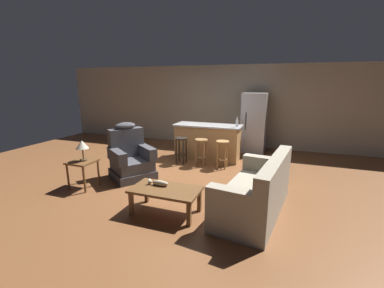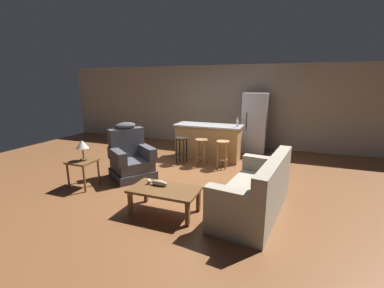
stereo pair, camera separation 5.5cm
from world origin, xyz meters
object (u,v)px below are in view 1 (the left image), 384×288
fish_figurine (158,183)px  bar_stool_left (181,146)px  refrigerator (254,123)px  bottle_tall_green (237,123)px  coffee_table (166,192)px  kitchen_island (208,142)px  bar_stool_middle (201,147)px  couch (257,192)px  end_table (83,165)px  table_lamp (82,146)px  bar_stool_right (222,149)px  recliner_near_lamp (131,158)px

fish_figurine → bar_stool_left: 2.51m
refrigerator → bottle_tall_green: size_ratio=6.95×
coffee_table → refrigerator: bearing=79.3°
kitchen_island → bar_stool_middle: size_ratio=2.65×
fish_figurine → refrigerator: bearing=77.0°
kitchen_island → coffee_table: bearing=-85.5°
couch → refrigerator: (-0.55, 3.81, 0.54)m
end_table → table_lamp: bearing=15.4°
fish_figurine → bottle_tall_green: bottle_tall_green is taller
bar_stool_right → kitchen_island: bearing=131.7°
table_lamp → bar_stool_middle: bearing=50.9°
kitchen_island → bar_stool_middle: bearing=-88.4°
end_table → bottle_tall_green: 3.76m
bar_stool_middle → table_lamp: bearing=-129.1°
fish_figurine → end_table: size_ratio=0.61×
bar_stool_left → bar_stool_right: same height
couch → recliner_near_lamp: 2.91m
bottle_tall_green → recliner_near_lamp: bearing=-137.3°
fish_figurine → bar_stool_right: bearing=78.9°
recliner_near_lamp → table_lamp: size_ratio=2.93×
bar_stool_middle → bottle_tall_green: 1.12m
coffee_table → bottle_tall_green: 3.19m
end_table → bar_stool_middle: (1.76, 2.14, 0.01)m
fish_figurine → bottle_tall_green: bearing=76.6°
couch → bar_stool_right: 2.25m
refrigerator → bottle_tall_green: (-0.27, -1.27, 0.17)m
refrigerator → fish_figurine: bearing=-103.0°
recliner_near_lamp → kitchen_island: (1.21, 1.92, 0.06)m
end_table → table_lamp: (0.03, 0.01, 0.41)m
fish_figurine → kitchen_island: (-0.08, 3.06, 0.02)m
end_table → refrigerator: bearing=54.7°
bar_stool_left → bar_stool_middle: same height
bar_stool_middle → bar_stool_right: (0.54, 0.00, 0.00)m
bar_stool_left → bottle_tall_green: bottle_tall_green is taller
couch → bar_stool_middle: bearing=-43.1°
end_table → fish_figurine: bearing=-9.0°
table_lamp → bar_stool_left: table_lamp is taller
fish_figurine → recliner_near_lamp: 1.73m
couch → coffee_table: bearing=29.2°
kitchen_island → refrigerator: 1.65m
kitchen_island → refrigerator: size_ratio=1.02×
end_table → bar_stool_right: size_ratio=0.82×
table_lamp → refrigerator: refrigerator is taller
coffee_table → recliner_near_lamp: (-1.45, 1.23, 0.06)m
bar_stool_left → bottle_tall_green: (1.32, 0.56, 0.57)m
couch → bar_stool_right: couch is taller
fish_figurine → kitchen_island: size_ratio=0.19×
fish_figurine → bottle_tall_green: 3.13m
couch → recliner_near_lamp: bearing=-5.8°
recliner_near_lamp → bar_stool_right: bearing=72.0°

